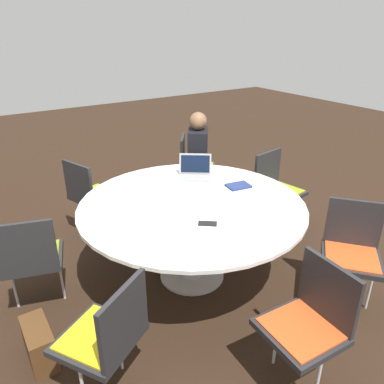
% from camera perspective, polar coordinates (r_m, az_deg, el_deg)
% --- Properties ---
extents(ground_plane, '(16.00, 16.00, 0.00)m').
position_cam_1_polar(ground_plane, '(3.51, -0.00, -12.58)').
color(ground_plane, black).
extents(conference_table, '(1.89, 1.89, 0.74)m').
position_cam_1_polar(conference_table, '(3.18, -0.00, -3.55)').
color(conference_table, '#B7B7BC').
rests_on(conference_table, ground_plane).
extents(chair_0, '(0.60, 0.60, 0.85)m').
position_cam_1_polar(chair_0, '(4.69, 0.16, 4.38)').
color(chair_0, '#262628').
rests_on(chair_0, ground_plane).
extents(chair_1, '(0.55, 0.54, 0.85)m').
position_cam_1_polar(chair_1, '(4.04, -15.27, 0.06)').
color(chair_1, '#262628').
rests_on(chair_1, ground_plane).
extents(chair_2, '(0.53, 0.54, 0.85)m').
position_cam_1_polar(chair_2, '(3.12, -23.39, -8.83)').
color(chair_2, '#262628').
rests_on(chair_2, ground_plane).
extents(chair_3, '(0.59, 0.60, 0.85)m').
position_cam_1_polar(chair_3, '(2.32, -12.80, -20.16)').
color(chair_3, '#262628').
rests_on(chair_3, ground_plane).
extents(chair_4, '(0.46, 0.44, 0.85)m').
position_cam_1_polar(chair_4, '(2.45, 17.51, -17.86)').
color(chair_4, '#262628').
rests_on(chair_4, ground_plane).
extents(chair_5, '(0.61, 0.60, 0.85)m').
position_cam_1_polar(chair_5, '(3.22, 23.20, -7.68)').
color(chair_5, '#262628').
rests_on(chair_5, ground_plane).
extents(chair_6, '(0.48, 0.50, 0.85)m').
position_cam_1_polar(chair_6, '(4.16, 12.65, 1.09)').
color(chair_6, '#262628').
rests_on(chair_6, ground_plane).
extents(person_0, '(0.42, 0.39, 1.20)m').
position_cam_1_polar(person_0, '(4.39, 1.09, 5.67)').
color(person_0, black).
rests_on(person_0, ground_plane).
extents(laptop, '(0.36, 0.38, 0.21)m').
position_cam_1_polar(laptop, '(3.64, 0.46, 3.17)').
color(laptop, '#99999E').
rests_on(laptop, conference_table).
extents(spiral_notebook, '(0.18, 0.23, 0.02)m').
position_cam_1_polar(spiral_notebook, '(3.45, 7.07, 0.94)').
color(spiral_notebook, navy).
rests_on(spiral_notebook, conference_table).
extents(cell_phone, '(0.14, 0.15, 0.01)m').
position_cam_1_polar(cell_phone, '(2.81, 2.39, -4.83)').
color(cell_phone, black).
rests_on(cell_phone, conference_table).
extents(handbag, '(0.36, 0.16, 0.28)m').
position_cam_1_polar(handbag, '(2.91, -22.27, -20.61)').
color(handbag, '#513319').
rests_on(handbag, ground_plane).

